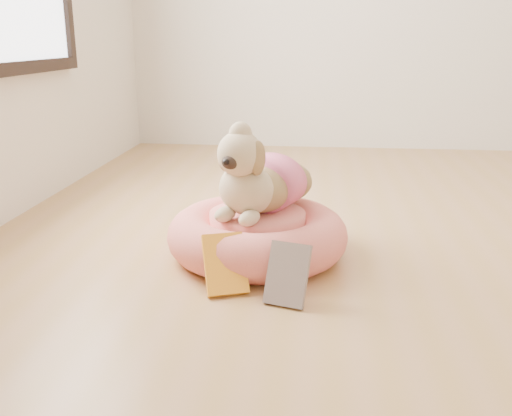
# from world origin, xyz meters

# --- Properties ---
(floor) EXTENTS (4.50, 4.50, 0.00)m
(floor) POSITION_xyz_m (0.00, 0.00, 0.00)
(floor) COLOR tan
(floor) RESTS_ON ground
(pet_bed) EXTENTS (0.68, 0.68, 0.18)m
(pet_bed) POSITION_xyz_m (-0.83, -0.04, 0.08)
(pet_bed) COLOR #D65458
(pet_bed) RESTS_ON floor
(dog) EXTENTS (0.50, 0.58, 0.36)m
(dog) POSITION_xyz_m (-0.82, -0.03, 0.36)
(dog) COLOR brown
(dog) RESTS_ON pet_bed
(book_yellow) EXTENTS (0.18, 0.18, 0.18)m
(book_yellow) POSITION_xyz_m (-0.90, -0.36, 0.09)
(book_yellow) COLOR yellow
(book_yellow) RESTS_ON floor
(book_white) EXTENTS (0.15, 0.13, 0.19)m
(book_white) POSITION_xyz_m (-0.69, -0.43, 0.09)
(book_white) COLOR silver
(book_white) RESTS_ON floor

